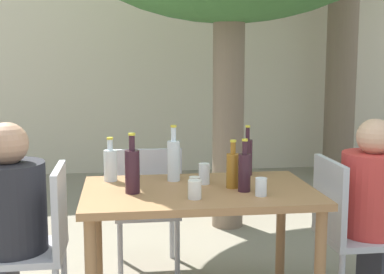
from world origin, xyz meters
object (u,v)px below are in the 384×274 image
at_px(drinking_glass_2, 204,174).
at_px(patio_chair_1, 347,225).
at_px(water_bottle_4, 174,159).
at_px(dining_table_front, 199,205).
at_px(patio_chair_0, 40,238).
at_px(water_bottle_2, 110,164).
at_px(wine_bottle_5, 247,156).
at_px(drinking_glass_0, 261,187).
at_px(drinking_glass_1, 195,189).
at_px(patio_chair_2, 148,203).
at_px(amber_bottle_1, 233,169).
at_px(wine_bottle_0, 244,171).
at_px(wine_bottle_3, 132,170).
at_px(drinking_glass_3, 194,184).
at_px(person_seated_1, 384,223).

bearing_deg(drinking_glass_2, patio_chair_1, -7.77).
relative_size(patio_chair_1, water_bottle_4, 2.67).
bearing_deg(dining_table_front, patio_chair_0, 180.00).
bearing_deg(water_bottle_2, wine_bottle_5, 3.40).
xyz_separation_m(drinking_glass_0, drinking_glass_2, (-0.26, 0.31, 0.01)).
xyz_separation_m(water_bottle_4, drinking_glass_1, (0.07, -0.43, -0.08)).
distance_m(patio_chair_0, water_bottle_4, 0.88).
xyz_separation_m(patio_chair_2, water_bottle_4, (0.14, -0.42, 0.38)).
bearing_deg(amber_bottle_1, patio_chair_1, -0.31).
distance_m(wine_bottle_0, amber_bottle_1, 0.10).
bearing_deg(patio_chair_0, patio_chair_2, 135.78).
relative_size(wine_bottle_0, water_bottle_4, 0.87).
bearing_deg(drinking_glass_1, water_bottle_2, 132.79).
bearing_deg(patio_chair_0, amber_bottle_1, 90.20).
bearing_deg(wine_bottle_3, water_bottle_2, 111.48).
relative_size(wine_bottle_0, amber_bottle_1, 1.07).
bearing_deg(patio_chair_2, water_bottle_2, 57.55).
height_order(patio_chair_0, drinking_glass_3, patio_chair_0).
relative_size(drinking_glass_1, drinking_glass_3, 1.23).
bearing_deg(water_bottle_4, wine_bottle_3, -133.26).
bearing_deg(dining_table_front, drinking_glass_1, -104.52).
bearing_deg(drinking_glass_2, wine_bottle_0, -46.68).
bearing_deg(wine_bottle_3, water_bottle_4, 46.74).
distance_m(wine_bottle_5, drinking_glass_3, 0.54).
distance_m(patio_chair_1, drinking_glass_2, 0.89).
height_order(wine_bottle_3, water_bottle_4, water_bottle_4).
distance_m(drinking_glass_1, drinking_glass_3, 0.16).
distance_m(patio_chair_1, drinking_glass_3, 0.96).
bearing_deg(wine_bottle_5, drinking_glass_0, -95.28).
height_order(water_bottle_2, drinking_glass_1, water_bottle_2).
relative_size(person_seated_1, drinking_glass_3, 14.11).
relative_size(patio_chair_2, person_seated_1, 0.79).
height_order(patio_chair_0, drinking_glass_0, patio_chair_0).
relative_size(dining_table_front, wine_bottle_5, 4.13).
relative_size(patio_chair_2, drinking_glass_1, 9.04).
xyz_separation_m(patio_chair_2, drinking_glass_1, (0.20, -0.85, 0.30)).
relative_size(patio_chair_0, water_bottle_4, 2.67).
relative_size(drinking_glass_1, drinking_glass_2, 0.81).
height_order(patio_chair_2, drinking_glass_0, patio_chair_2).
relative_size(patio_chair_1, water_bottle_2, 3.40).
relative_size(person_seated_1, wine_bottle_5, 3.61).
bearing_deg(drinking_glass_2, drinking_glass_1, -107.31).
bearing_deg(amber_bottle_1, dining_table_front, -178.89).
bearing_deg(water_bottle_2, dining_table_front, -28.41).
relative_size(wine_bottle_0, water_bottle_2, 1.11).
bearing_deg(person_seated_1, drinking_glass_0, 103.58).
distance_m(water_bottle_4, drinking_glass_1, 0.44).
relative_size(dining_table_front, patio_chair_2, 1.45).
distance_m(amber_bottle_1, wine_bottle_3, 0.57).
bearing_deg(wine_bottle_3, drinking_glass_1, -27.22).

